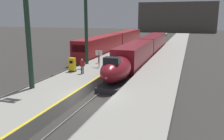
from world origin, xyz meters
TOP-DOWN VIEW (x-y plane):
  - ground_plane at (0.00, 0.00)m, footprint 260.00×260.00m
  - platform_left at (-4.05, 24.75)m, footprint 4.80×110.00m
  - platform_right at (4.05, 24.75)m, footprint 4.80×110.00m
  - platform_left_safety_stripe at (-1.77, 24.75)m, footprint 0.20×107.80m
  - rail_main_left at (-0.75, 27.50)m, footprint 0.08×110.00m
  - rail_main_right at (0.75, 27.50)m, footprint 0.08×110.00m
  - rail_secondary_left at (-8.85, 27.50)m, footprint 0.08×110.00m
  - rail_secondary_right at (-7.35, 27.50)m, footprint 0.08×110.00m
  - highspeed_train_main at (0.00, 21.71)m, footprint 2.92×38.06m
  - regional_train_adjacent at (-8.10, 32.41)m, footprint 2.85×36.60m
  - station_column_near at (-5.85, 0.12)m, footprint 4.00×0.68m
  - station_column_mid at (-5.90, 12.14)m, footprint 4.00×0.68m
  - passenger_near_edge at (-3.14, 21.79)m, footprint 0.41×0.46m
  - passenger_mid_platform at (-4.55, 13.13)m, footprint 0.23×0.57m
  - passenger_far_waiting at (-4.00, 6.61)m, footprint 0.54×0.34m
  - rolling_suitcase at (-4.81, 21.22)m, footprint 0.40×0.22m
  - ticket_machine_yellow at (-5.55, 7.22)m, footprint 0.76×0.62m
  - departure_info_board at (-3.52, 10.54)m, footprint 0.90×0.10m
  - terminus_back_wall at (0.00, 102.00)m, footprint 36.00×2.00m

SIDE VIEW (x-z plane):
  - ground_plane at x=0.00m, z-range 0.00..0.00m
  - rail_main_left at x=-0.75m, z-range 0.00..0.12m
  - rail_main_right at x=0.75m, z-range 0.00..0.12m
  - rail_secondary_left at x=-8.85m, z-range 0.00..0.12m
  - rail_secondary_right at x=-7.35m, z-range 0.00..0.12m
  - platform_left at x=-4.05m, z-range 0.00..1.05m
  - platform_right at x=4.05m, z-range 0.00..1.05m
  - platform_left_safety_stripe at x=-1.77m, z-range 1.05..1.06m
  - rolling_suitcase at x=-4.81m, z-range 0.86..1.85m
  - ticket_machine_yellow at x=-5.55m, z-range 0.99..2.59m
  - highspeed_train_main at x=0.00m, z-range 0.13..3.73m
  - passenger_near_edge at x=-3.14m, z-range 1.19..2.88m
  - passenger_mid_platform at x=-4.55m, z-range 1.19..2.88m
  - passenger_far_waiting at x=-4.00m, z-range 1.19..2.88m
  - regional_train_adjacent at x=-8.10m, z-range 0.23..4.03m
  - departure_info_board at x=-3.52m, z-range 1.50..3.62m
  - terminus_back_wall at x=0.00m, z-range 0.00..14.00m
  - station_column_near at x=-5.85m, z-range 2.11..11.91m
  - station_column_mid at x=-5.90m, z-range 2.01..12.05m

